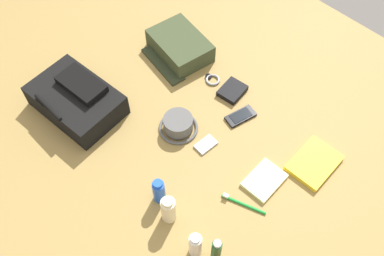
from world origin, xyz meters
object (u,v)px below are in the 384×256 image
(shampoo_bottle, at_px, (216,252))
(notepad, at_px, (264,180))
(cell_phone, at_px, (241,116))
(bucket_hat, at_px, (178,125))
(toothbrush, at_px, (241,203))
(backpack, at_px, (77,99))
(toiletry_pouch, at_px, (179,47))
(wallet, at_px, (232,91))
(paperback_novel, at_px, (314,163))
(deodorant_spray, at_px, (159,191))
(toothpaste_tube, at_px, (195,245))
(media_player, at_px, (205,145))
(wristwatch, at_px, (212,79))
(lotion_bottle, at_px, (169,209))

(shampoo_bottle, bearing_deg, notepad, -78.05)
(cell_phone, height_order, notepad, notepad)
(bucket_hat, relative_size, toothbrush, 0.98)
(backpack, distance_m, cell_phone, 0.66)
(toiletry_pouch, relative_size, wallet, 2.69)
(shampoo_bottle, relative_size, paperback_novel, 0.88)
(paperback_novel, bearing_deg, toiletry_pouch, -2.60)
(backpack, height_order, bucket_hat, backpack)
(backpack, bearing_deg, wallet, -127.61)
(toothbrush, height_order, wallet, wallet)
(deodorant_spray, relative_size, cell_phone, 0.93)
(deodorant_spray, distance_m, toothbrush, 0.30)
(toothpaste_tube, relative_size, notepad, 0.90)
(media_player, xyz_separation_m, wristwatch, (0.21, -0.26, 0.00))
(backpack, xyz_separation_m, cell_phone, (-0.50, -0.44, -0.05))
(toiletry_pouch, relative_size, toothpaste_tube, 2.19)
(backpack, height_order, toothpaste_tube, toothpaste_tube)
(wristwatch, bearing_deg, toothbrush, 143.96)
(toiletry_pouch, distance_m, notepad, 0.72)
(toothpaste_tube, relative_size, cell_phone, 1.02)
(backpack, bearing_deg, lotion_bottle, 174.29)
(backpack, distance_m, shampoo_bottle, 0.83)
(toothpaste_tube, relative_size, deodorant_spray, 1.10)
(shampoo_bottle, height_order, deodorant_spray, shampoo_bottle)
(toothpaste_tube, distance_m, toothbrush, 0.24)
(deodorant_spray, relative_size, wristwatch, 1.73)
(media_player, bearing_deg, toothbrush, 162.00)
(bucket_hat, height_order, paperback_novel, bucket_hat)
(toiletry_pouch, distance_m, bucket_hat, 0.41)
(media_player, xyz_separation_m, notepad, (-0.26, -0.04, 0.00))
(toothpaste_tube, distance_m, lotion_bottle, 0.15)
(shampoo_bottle, height_order, wristwatch, shampoo_bottle)
(lotion_bottle, relative_size, toothbrush, 0.85)
(bucket_hat, distance_m, lotion_bottle, 0.37)
(shampoo_bottle, relative_size, notepad, 1.15)
(media_player, relative_size, notepad, 0.58)
(bucket_hat, bearing_deg, deodorant_spray, 123.68)
(toothpaste_tube, bearing_deg, shampoo_bottle, -158.66)
(shampoo_bottle, bearing_deg, media_player, -41.65)
(shampoo_bottle, relative_size, wristwatch, 2.43)
(wallet, distance_m, notepad, 0.43)
(deodorant_spray, xyz_separation_m, wristwatch, (0.25, -0.53, -0.05))
(deodorant_spray, height_order, toothbrush, deodorant_spray)
(toiletry_pouch, height_order, shampoo_bottle, shampoo_bottle)
(cell_phone, relative_size, media_player, 1.53)
(cell_phone, bearing_deg, backpack, 41.10)
(shampoo_bottle, bearing_deg, toothpaste_tube, 21.34)
(wristwatch, bearing_deg, paperback_novel, 177.39)
(media_player, xyz_separation_m, toothbrush, (-0.26, 0.08, 0.00))
(toiletry_pouch, height_order, cell_phone, toiletry_pouch)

